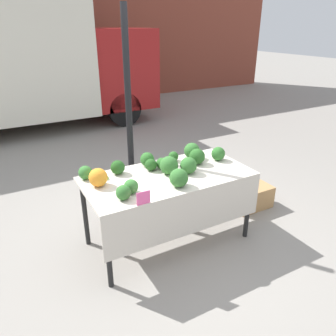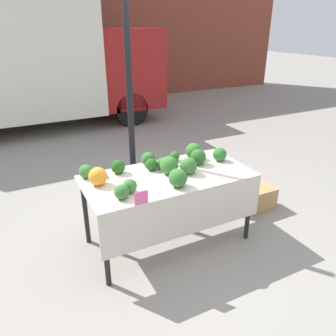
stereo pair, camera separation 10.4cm
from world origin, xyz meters
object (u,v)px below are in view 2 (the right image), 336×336
Objects in this scene: parked_truck at (32,61)px; orange_cauliflower at (98,176)px; price_sign at (141,198)px; produce_crate at (255,199)px.

parked_truck is 29.34× the size of orange_cauliflower.
parked_truck is at bearing 91.80° from price_sign.
price_sign is at bearing -66.34° from orange_cauliflower.
parked_truck is at bearing 110.73° from produce_crate.
orange_cauliflower reaches higher than price_sign.
price_sign is (0.23, -0.52, -0.03)m from orange_cauliflower.
price_sign reaches higher than produce_crate.
parked_truck is at bearing 89.43° from orange_cauliflower.
produce_crate is at bearing -69.27° from parked_truck.
parked_truck is 10.14× the size of produce_crate.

